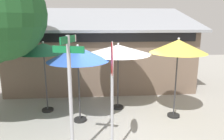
# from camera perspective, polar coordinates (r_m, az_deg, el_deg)

# --- Properties ---
(ground_plane) EXTENTS (28.00, 28.00, 0.10)m
(ground_plane) POSITION_cam_1_polar(r_m,az_deg,el_deg) (7.52, 1.81, -14.45)
(ground_plane) COLOR #9E9B93
(cafe_building) EXTENTS (9.38, 4.67, 4.14)m
(cafe_building) POSITION_cam_1_polar(r_m,az_deg,el_deg) (11.48, -2.97, 4.14)
(cafe_building) COLOR #705B4C
(cafe_building) RESTS_ON ground
(street_sign_post) EXTENTS (0.74, 0.80, 3.11)m
(street_sign_post) POSITION_cam_1_polar(r_m,az_deg,el_deg) (5.13, -11.06, -4.85)
(street_sign_post) COLOR #A8AAB2
(street_sign_post) RESTS_ON ground
(stop_sign) EXTENTS (0.07, 0.84, 2.97)m
(stop_sign) POSITION_cam_1_polar(r_m,az_deg,el_deg) (5.07, 0.03, -2.09)
(stop_sign) COLOR #A8AAB2
(stop_sign) RESTS_ON ground
(patio_umbrella_forest_green_left) EXTENTS (1.99, 1.99, 2.69)m
(patio_umbrella_forest_green_left) POSITION_cam_1_polar(r_m,az_deg,el_deg) (8.18, -17.81, 5.38)
(patio_umbrella_forest_green_left) COLOR black
(patio_umbrella_forest_green_left) RESTS_ON ground
(patio_umbrella_royal_blue_center) EXTENTS (2.04, 2.04, 2.67)m
(patio_umbrella_royal_blue_center) POSITION_cam_1_polar(r_m,az_deg,el_deg) (7.06, -9.08, 4.12)
(patio_umbrella_royal_blue_center) COLOR black
(patio_umbrella_royal_blue_center) RESTS_ON ground
(patio_umbrella_ivory_right) EXTENTS (2.49, 2.49, 2.61)m
(patio_umbrella_ivory_right) POSITION_cam_1_polar(r_m,az_deg,el_deg) (8.08, 1.66, 5.37)
(patio_umbrella_ivory_right) COLOR black
(patio_umbrella_ivory_right) RESTS_ON ground
(patio_umbrella_mustard_far_right) EXTENTS (1.93, 1.93, 2.86)m
(patio_umbrella_mustard_far_right) POSITION_cam_1_polar(r_m,az_deg,el_deg) (7.63, 17.22, 5.86)
(patio_umbrella_mustard_far_right) COLOR black
(patio_umbrella_mustard_far_right) RESTS_ON ground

